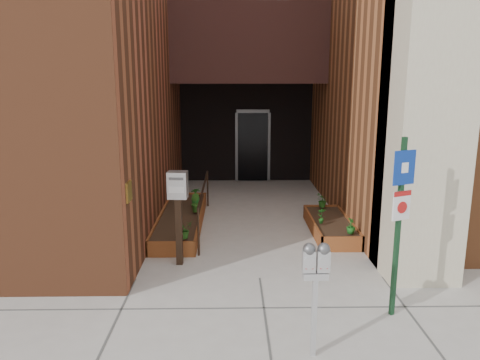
{
  "coord_description": "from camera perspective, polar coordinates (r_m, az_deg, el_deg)",
  "views": [
    {
      "loc": [
        -0.44,
        -7.01,
        3.19
      ],
      "look_at": [
        -0.29,
        1.8,
        1.22
      ],
      "focal_mm": 35.0,
      "sensor_mm": 36.0,
      "label": 1
    }
  ],
  "objects": [
    {
      "name": "shrub_right_c",
      "position": [
        10.67,
        10.01,
        -2.49
      ],
      "size": [
        0.38,
        0.38,
        0.3
      ],
      "primitive_type": "imported",
      "rotation": [
        0.0,
        0.0,
        4.09
      ],
      "color": "#235B1A",
      "rests_on": "planter_right"
    },
    {
      "name": "sign_post",
      "position": [
        6.42,
        18.95,
        -3.38
      ],
      "size": [
        0.31,
        0.15,
        2.44
      ],
      "color": "#14381E",
      "rests_on": "ground"
    },
    {
      "name": "shrub_left_c",
      "position": [
        10.69,
        -5.36,
        -2.04
      ],
      "size": [
        0.29,
        0.29,
        0.41
      ],
      "primitive_type": "imported",
      "rotation": [
        0.0,
        0.0,
        3.43
      ],
      "color": "#1B5F1C",
      "rests_on": "planter_left"
    },
    {
      "name": "parking_meter",
      "position": [
        5.4,
        9.22,
        -10.71
      ],
      "size": [
        0.31,
        0.15,
        1.39
      ],
      "color": "#B5B6B8",
      "rests_on": "ground"
    },
    {
      "name": "shrub_right_b",
      "position": [
        9.51,
        9.92,
        -4.29
      ],
      "size": [
        0.18,
        0.18,
        0.32
      ],
      "primitive_type": "imported",
      "rotation": [
        0.0,
        0.0,
        3.18
      ],
      "color": "#1B5819",
      "rests_on": "planter_right"
    },
    {
      "name": "planter_right",
      "position": [
        9.92,
        10.98,
        -5.62
      ],
      "size": [
        0.8,
        2.2,
        0.3
      ],
      "color": "maroon",
      "rests_on": "ground"
    },
    {
      "name": "shrub_left_a",
      "position": [
        8.6,
        -6.82,
        -6.01
      ],
      "size": [
        0.41,
        0.41,
        0.32
      ],
      "primitive_type": "imported",
      "rotation": [
        0.0,
        0.0,
        0.78
      ],
      "color": "#235117",
      "rests_on": "planter_left"
    },
    {
      "name": "architecture",
      "position": [
        14.02,
        0.07,
        19.9
      ],
      "size": [
        20.0,
        14.6,
        10.0
      ],
      "color": "brown",
      "rests_on": "ground"
    },
    {
      "name": "shrub_left_d",
      "position": [
        11.72,
        -7.88,
        -0.99
      ],
      "size": [
        0.25,
        0.25,
        0.33
      ],
      "primitive_type": "imported",
      "rotation": [
        0.0,
        0.0,
        5.55
      ],
      "color": "#265217",
      "rests_on": "planter_left"
    },
    {
      "name": "ground",
      "position": [
        7.72,
        2.41,
        -11.86
      ],
      "size": [
        80.0,
        80.0,
        0.0
      ],
      "primitive_type": "plane",
      "color": "#9E9991",
      "rests_on": "ground"
    },
    {
      "name": "shrub_left_b",
      "position": [
        10.19,
        -5.52,
        -2.79
      ],
      "size": [
        0.3,
        0.3,
        0.4
      ],
      "primitive_type": "imported",
      "rotation": [
        0.0,
        0.0,
        2.11
      ],
      "color": "#2A5E1A",
      "rests_on": "planter_left"
    },
    {
      "name": "shrub_right_a",
      "position": [
        9.03,
        13.37,
        -5.45
      ],
      "size": [
        0.21,
        0.21,
        0.3
      ],
      "primitive_type": "imported",
      "rotation": [
        0.0,
        0.0,
        1.29
      ],
      "color": "#195819",
      "rests_on": "planter_right"
    },
    {
      "name": "handrail",
      "position": [
        9.99,
        -4.47,
        -1.63
      ],
      "size": [
        0.04,
        3.34,
        0.9
      ],
      "color": "black",
      "rests_on": "ground"
    },
    {
      "name": "payment_dropbox",
      "position": [
        7.94,
        -7.57,
        -2.21
      ],
      "size": [
        0.34,
        0.27,
        1.64
      ],
      "color": "black",
      "rests_on": "ground"
    },
    {
      "name": "planter_left",
      "position": [
        10.24,
        -7.2,
        -4.9
      ],
      "size": [
        0.9,
        3.6,
        0.3
      ],
      "color": "maroon",
      "rests_on": "ground"
    }
  ]
}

